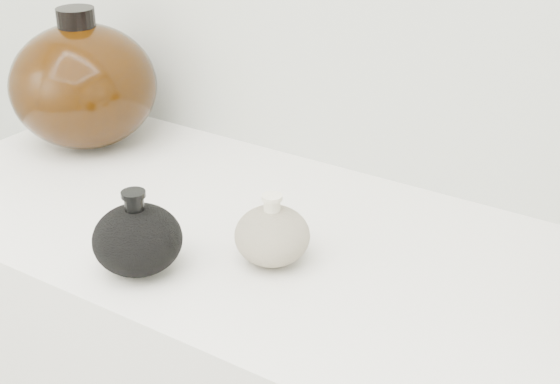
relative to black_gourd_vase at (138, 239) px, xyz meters
The scene contains 3 objects.
black_gourd_vase is the anchor object (origin of this frame).
cream_gourd_vase 0.17m from the black_gourd_vase, 40.01° to the left, with size 0.12×0.12×0.10m.
left_round_pot 0.45m from the black_gourd_vase, 143.47° to the left, with size 0.31×0.31×0.24m.
Camera 1 is at (0.51, 0.18, 1.44)m, focal length 50.00 mm.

